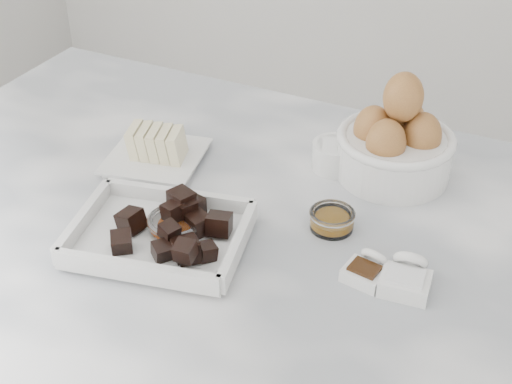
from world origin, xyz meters
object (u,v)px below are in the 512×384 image
at_px(butter_plate, 154,150).
at_px(zest_bowl, 176,227).
at_px(honey_bowl, 332,219).
at_px(salt_spoon, 406,277).
at_px(egg_bowl, 396,143).
at_px(sugar_ramekin, 335,154).
at_px(chocolate_dish, 159,230).
at_px(vanilla_spoon, 367,270).

height_order(butter_plate, zest_bowl, butter_plate).
relative_size(honey_bowl, salt_spoon, 0.82).
xyz_separation_m(egg_bowl, honey_bowl, (-0.04, -0.17, -0.04)).
height_order(butter_plate, sugar_ramekin, butter_plate).
bearing_deg(honey_bowl, salt_spoon, -30.14).
relative_size(chocolate_dish, honey_bowl, 4.06).
bearing_deg(chocolate_dish, honey_bowl, 34.69).
bearing_deg(salt_spoon, sugar_ramekin, 128.81).
height_order(honey_bowl, salt_spoon, salt_spoon).
height_order(egg_bowl, zest_bowl, egg_bowl).
distance_m(zest_bowl, vanilla_spoon, 0.26).
bearing_deg(zest_bowl, honey_bowl, 31.73).
bearing_deg(vanilla_spoon, sugar_ramekin, 119.58).
distance_m(sugar_ramekin, egg_bowl, 0.10).
relative_size(butter_plate, zest_bowl, 2.19).
bearing_deg(butter_plate, honey_bowl, -6.97).
bearing_deg(zest_bowl, vanilla_spoon, 7.63).
height_order(butter_plate, vanilla_spoon, butter_plate).
distance_m(chocolate_dish, zest_bowl, 0.03).
bearing_deg(vanilla_spoon, butter_plate, 163.40).
relative_size(honey_bowl, zest_bowl, 0.83).
bearing_deg(zest_bowl, butter_plate, 131.13).
relative_size(egg_bowl, vanilla_spoon, 2.67).
bearing_deg(honey_bowl, sugar_ramekin, 109.23).
bearing_deg(egg_bowl, zest_bowl, -127.74).
xyz_separation_m(butter_plate, honey_bowl, (0.32, -0.04, -0.01)).
height_order(butter_plate, egg_bowl, egg_bowl).
distance_m(egg_bowl, honey_bowl, 0.18).
bearing_deg(chocolate_dish, sugar_ramekin, 63.10).
relative_size(vanilla_spoon, salt_spoon, 0.85).
height_order(butter_plate, honey_bowl, butter_plate).
xyz_separation_m(butter_plate, salt_spoon, (0.44, -0.11, -0.01)).
distance_m(butter_plate, vanilla_spoon, 0.41).
relative_size(chocolate_dish, egg_bowl, 1.46).
bearing_deg(honey_bowl, zest_bowl, -148.27).
bearing_deg(honey_bowl, egg_bowl, 78.19).
height_order(sugar_ramekin, egg_bowl, egg_bowl).
relative_size(zest_bowl, salt_spoon, 0.98).
distance_m(sugar_ramekin, vanilla_spoon, 0.26).
bearing_deg(chocolate_dish, egg_bowl, 52.80).
distance_m(honey_bowl, salt_spoon, 0.15).
bearing_deg(butter_plate, egg_bowl, 20.37).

